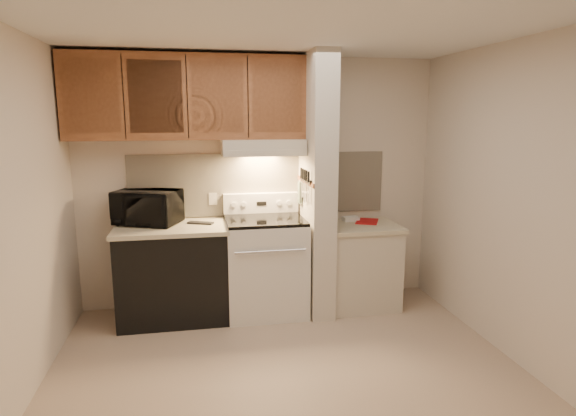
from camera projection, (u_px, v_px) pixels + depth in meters
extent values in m
plane|color=tan|center=(287.00, 370.00, 3.69)|extent=(3.60, 3.60, 0.00)
plane|color=white|center=(287.00, 28.00, 3.22)|extent=(3.60, 3.60, 0.00)
cube|color=beige|center=(260.00, 183.00, 4.90)|extent=(3.60, 2.50, 0.02)
cube|color=beige|center=(15.00, 221.00, 3.12)|extent=(0.02, 3.00, 2.50)
cube|color=beige|center=(512.00, 202.00, 3.78)|extent=(0.02, 3.00, 2.50)
cube|color=beige|center=(260.00, 184.00, 4.89)|extent=(2.60, 0.02, 0.63)
cube|color=silver|center=(265.00, 267.00, 4.72)|extent=(0.76, 0.65, 0.92)
cube|color=black|center=(270.00, 273.00, 4.40)|extent=(0.50, 0.01, 0.30)
cylinder|color=silver|center=(271.00, 251.00, 4.32)|extent=(0.65, 0.02, 0.02)
cube|color=black|center=(265.00, 220.00, 4.63)|extent=(0.74, 0.64, 0.03)
cube|color=silver|center=(261.00, 203.00, 4.88)|extent=(0.76, 0.08, 0.20)
cube|color=black|center=(262.00, 204.00, 4.84)|extent=(0.10, 0.01, 0.04)
cylinder|color=silver|center=(234.00, 205.00, 4.78)|extent=(0.05, 0.02, 0.05)
cylinder|color=silver|center=(244.00, 204.00, 4.80)|extent=(0.05, 0.02, 0.05)
cylinder|color=silver|center=(279.00, 203.00, 4.87)|extent=(0.05, 0.02, 0.05)
cylinder|color=silver|center=(289.00, 203.00, 4.89)|extent=(0.05, 0.02, 0.05)
cube|color=black|center=(174.00, 275.00, 4.57)|extent=(1.00, 0.63, 0.87)
cube|color=beige|center=(171.00, 228.00, 4.48)|extent=(1.04, 0.67, 0.04)
cube|color=black|center=(200.00, 223.00, 4.57)|extent=(0.26, 0.17, 0.02)
cylinder|color=#27655B|center=(177.00, 216.00, 4.69)|extent=(0.11, 0.11, 0.10)
cube|color=beige|center=(213.00, 199.00, 4.82)|extent=(0.08, 0.01, 0.12)
imported|color=black|center=(147.00, 207.00, 4.54)|extent=(0.68, 0.58, 0.32)
cube|color=beige|center=(317.00, 186.00, 4.65)|extent=(0.22, 0.70, 2.50)
cube|color=brown|center=(305.00, 181.00, 4.62)|extent=(0.01, 0.70, 0.04)
cube|color=black|center=(306.00, 180.00, 4.57)|extent=(0.02, 0.42, 0.04)
cube|color=silver|center=(308.00, 193.00, 4.43)|extent=(0.01, 0.03, 0.16)
cylinder|color=black|center=(309.00, 177.00, 4.40)|extent=(0.02, 0.02, 0.10)
cube|color=silver|center=(306.00, 192.00, 4.53)|extent=(0.01, 0.04, 0.18)
cylinder|color=black|center=(306.00, 175.00, 4.49)|extent=(0.02, 0.02, 0.10)
cube|color=silver|center=(304.00, 192.00, 4.59)|extent=(0.01, 0.04, 0.20)
cylinder|color=black|center=(305.00, 175.00, 4.56)|extent=(0.02, 0.02, 0.10)
cube|color=silver|center=(303.00, 189.00, 4.66)|extent=(0.01, 0.04, 0.16)
cylinder|color=black|center=(303.00, 174.00, 4.63)|extent=(0.02, 0.02, 0.10)
cube|color=silver|center=(301.00, 189.00, 4.75)|extent=(0.01, 0.04, 0.18)
cylinder|color=black|center=(301.00, 173.00, 4.71)|extent=(0.02, 0.02, 0.10)
cube|color=slate|center=(300.00, 193.00, 4.81)|extent=(0.03, 0.09, 0.22)
cube|color=beige|center=(360.00, 267.00, 4.90)|extent=(0.70, 0.60, 0.81)
cube|color=beige|center=(361.00, 226.00, 4.82)|extent=(0.74, 0.64, 0.04)
cube|color=#B41213|center=(367.00, 221.00, 4.93)|extent=(0.31, 0.35, 0.01)
cube|color=white|center=(351.00, 219.00, 4.97)|extent=(0.17, 0.12, 0.04)
cube|color=beige|center=(263.00, 147.00, 4.62)|extent=(0.78, 0.44, 0.15)
cube|color=beige|center=(266.00, 153.00, 4.42)|extent=(0.78, 0.04, 0.06)
cube|color=brown|center=(187.00, 98.00, 4.45)|extent=(2.18, 0.33, 0.77)
cube|color=brown|center=(90.00, 96.00, 4.14)|extent=(0.46, 0.01, 0.63)
cube|color=black|center=(123.00, 96.00, 4.19)|extent=(0.01, 0.01, 0.73)
cube|color=brown|center=(156.00, 97.00, 4.24)|extent=(0.46, 0.01, 0.63)
cube|color=black|center=(187.00, 97.00, 4.29)|extent=(0.01, 0.01, 0.73)
cube|color=brown|center=(218.00, 97.00, 4.34)|extent=(0.46, 0.01, 0.63)
cube|color=black|center=(248.00, 97.00, 4.39)|extent=(0.01, 0.01, 0.73)
cube|color=brown|center=(277.00, 98.00, 4.44)|extent=(0.46, 0.01, 0.63)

